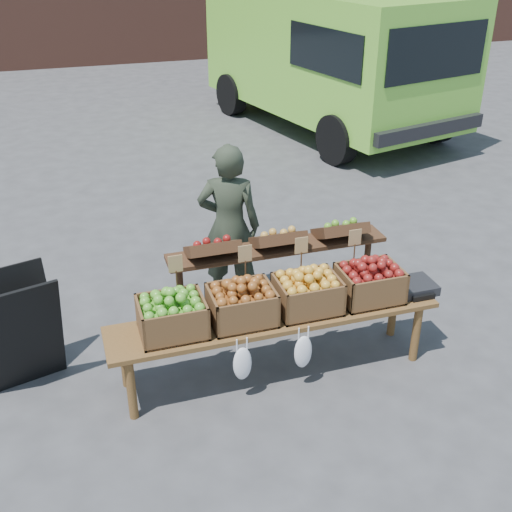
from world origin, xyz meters
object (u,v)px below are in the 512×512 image
object	(u,v)px
chalkboard_sign	(17,331)
crate_golden_apples	(172,317)
display_bench	(274,344)
back_table	(277,273)
delivery_van	(329,61)
weighing_scale	(414,286)
vendor	(229,227)
crate_red_apples	(308,294)
crate_green_apples	(370,284)
crate_russet_pears	(242,305)

from	to	relation	value
chalkboard_sign	crate_golden_apples	bearing A→B (deg)	-39.05
display_bench	back_table	bearing A→B (deg)	69.06
delivery_van	weighing_scale	bearing A→B (deg)	-120.55
vendor	weighing_scale	size ratio (longest dim) A/B	4.76
vendor	chalkboard_sign	bearing A→B (deg)	40.73
chalkboard_sign	display_bench	bearing A→B (deg)	-29.74
display_bench	crate_red_apples	bearing A→B (deg)	0.00
crate_green_apples	weighing_scale	distance (m)	0.44
crate_red_apples	weighing_scale	bearing A→B (deg)	0.00
delivery_van	crate_red_apples	bearing A→B (deg)	-128.11
crate_golden_apples	crate_red_apples	world-z (taller)	same
vendor	crate_russet_pears	xyz separation A→B (m)	(-0.24, -1.22, -0.10)
crate_golden_apples	weighing_scale	size ratio (longest dim) A/B	1.47
chalkboard_sign	weighing_scale	world-z (taller)	chalkboard_sign
vendor	back_table	distance (m)	0.66
vendor	crate_green_apples	world-z (taller)	vendor
chalkboard_sign	crate_green_apples	world-z (taller)	chalkboard_sign
crate_russet_pears	crate_red_apples	bearing A→B (deg)	0.00
back_table	crate_golden_apples	distance (m)	1.33
crate_golden_apples	chalkboard_sign	bearing A→B (deg)	156.36
back_table	display_bench	world-z (taller)	back_table
chalkboard_sign	back_table	bearing A→B (deg)	-9.98
delivery_van	display_bench	distance (m)	7.26
display_bench	weighing_scale	xyz separation A→B (m)	(1.25, 0.00, 0.33)
chalkboard_sign	crate_red_apples	xyz separation A→B (m)	(2.25, -0.51, 0.22)
crate_golden_apples	crate_red_apples	distance (m)	1.10
display_bench	crate_golden_apples	bearing A→B (deg)	180.00
display_bench	crate_red_apples	world-z (taller)	crate_red_apples
crate_red_apples	delivery_van	bearing A→B (deg)	65.40
chalkboard_sign	delivery_van	bearing A→B (deg)	33.36
back_table	weighing_scale	xyz separation A→B (m)	(0.97, -0.72, 0.09)
delivery_van	crate_russet_pears	bearing A→B (deg)	-132.02
crate_russet_pears	crate_green_apples	world-z (taller)	same
back_table	weighing_scale	world-z (taller)	back_table
chalkboard_sign	weighing_scale	bearing A→B (deg)	-24.31
display_bench	crate_red_apples	xyz separation A→B (m)	(0.28, 0.00, 0.42)
display_bench	crate_green_apples	world-z (taller)	crate_green_apples
display_bench	crate_golden_apples	world-z (taller)	crate_golden_apples
display_bench	crate_russet_pears	bearing A→B (deg)	180.00
delivery_van	chalkboard_sign	bearing A→B (deg)	-144.74
crate_green_apples	weighing_scale	bearing A→B (deg)	0.00
delivery_van	chalkboard_sign	world-z (taller)	delivery_van
back_table	delivery_van	bearing A→B (deg)	62.74
crate_russet_pears	chalkboard_sign	bearing A→B (deg)	163.48
delivery_van	weighing_scale	size ratio (longest dim) A/B	15.53
crate_russet_pears	crate_red_apples	distance (m)	0.55
delivery_van	vendor	size ratio (longest dim) A/B	3.27
crate_red_apples	chalkboard_sign	bearing A→B (deg)	167.36
crate_red_apples	weighing_scale	world-z (taller)	crate_red_apples
crate_golden_apples	back_table	bearing A→B (deg)	33.19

